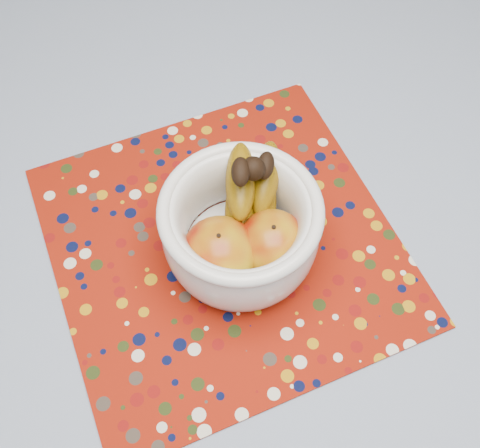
% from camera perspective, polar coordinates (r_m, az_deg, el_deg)
% --- Properties ---
extents(table, '(1.20, 1.20, 0.75)m').
position_cam_1_polar(table, '(0.80, 2.42, -7.92)').
color(table, brown).
rests_on(table, ground).
extents(tablecloth, '(1.32, 1.32, 0.01)m').
position_cam_1_polar(tablecloth, '(0.72, 2.66, -5.47)').
color(tablecloth, slate).
rests_on(tablecloth, table).
extents(placemat, '(0.53, 0.53, 0.00)m').
position_cam_1_polar(placemat, '(0.73, -1.67, -1.99)').
color(placemat, maroon).
rests_on(placemat, tablecloth).
extents(fruit_bowl, '(0.19, 0.20, 0.16)m').
position_cam_1_polar(fruit_bowl, '(0.67, 0.49, 0.02)').
color(fruit_bowl, white).
rests_on(fruit_bowl, placemat).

